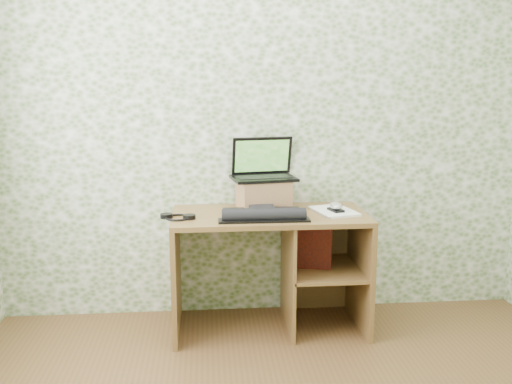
{
  "coord_description": "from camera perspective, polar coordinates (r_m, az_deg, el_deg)",
  "views": [
    {
      "loc": [
        -0.39,
        -1.97,
        1.57
      ],
      "look_at": [
        -0.09,
        1.39,
        0.9
      ],
      "focal_mm": 40.0,
      "sensor_mm": 36.0,
      "label": 1
    }
  ],
  "objects": [
    {
      "name": "headphones",
      "position": [
        3.43,
        -7.82,
        -2.49
      ],
      "size": [
        0.21,
        0.19,
        0.03
      ],
      "rotation": [
        0.0,
        0.0,
        -0.26
      ],
      "color": "black",
      "rests_on": "desk"
    },
    {
      "name": "riser",
      "position": [
        3.65,
        0.76,
        -0.21
      ],
      "size": [
        0.35,
        0.31,
        0.19
      ],
      "primitive_type": "cube",
      "rotation": [
        0.0,
        0.0,
        0.16
      ],
      "color": "#946742",
      "rests_on": "desk"
    },
    {
      "name": "keyboard",
      "position": [
        3.4,
        0.69,
        -2.22
      ],
      "size": [
        0.54,
        0.27,
        0.08
      ],
      "rotation": [
        0.0,
        0.0,
        -0.01
      ],
      "color": "black",
      "rests_on": "desk"
    },
    {
      "name": "red_box",
      "position": [
        3.63,
        5.77,
        -5.48
      ],
      "size": [
        0.24,
        0.13,
        0.27
      ],
      "primitive_type": "cube",
      "rotation": [
        0.0,
        0.0,
        -0.25
      ],
      "color": "maroon",
      "rests_on": "desk"
    },
    {
      "name": "notepad",
      "position": [
        3.59,
        7.83,
        -1.91
      ],
      "size": [
        0.29,
        0.36,
        0.01
      ],
      "primitive_type": "cube",
      "rotation": [
        0.0,
        0.0,
        0.24
      ],
      "color": "white",
      "rests_on": "desk"
    },
    {
      "name": "wall_back",
      "position": [
        3.75,
        0.87,
        7.15
      ],
      "size": [
        3.5,
        0.0,
        3.5
      ],
      "primitive_type": "plane",
      "rotation": [
        1.57,
        0.0,
        0.0
      ],
      "color": "white",
      "rests_on": "ground"
    },
    {
      "name": "mouse",
      "position": [
        3.56,
        7.99,
        -1.57
      ],
      "size": [
        0.11,
        0.14,
        0.04
      ],
      "primitive_type": "ellipsoid",
      "rotation": [
        0.0,
        0.0,
        0.3
      ],
      "color": "silver",
      "rests_on": "notepad"
    },
    {
      "name": "desk",
      "position": [
        3.64,
        2.52,
        -6.14
      ],
      "size": [
        1.2,
        0.6,
        0.75
      ],
      "color": "brown",
      "rests_on": "floor"
    },
    {
      "name": "pen",
      "position": [
        3.66,
        8.51,
        -1.49
      ],
      "size": [
        0.05,
        0.13,
        0.01
      ],
      "primitive_type": "cylinder",
      "rotation": [
        1.57,
        0.0,
        -0.35
      ],
      "color": "black",
      "rests_on": "notepad"
    },
    {
      "name": "laptop",
      "position": [
        3.66,
        0.7,
        2.31
      ],
      "size": [
        0.43,
        0.34,
        0.26
      ],
      "rotation": [
        0.0,
        0.0,
        0.16
      ],
      "color": "black",
      "rests_on": "riser"
    }
  ]
}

